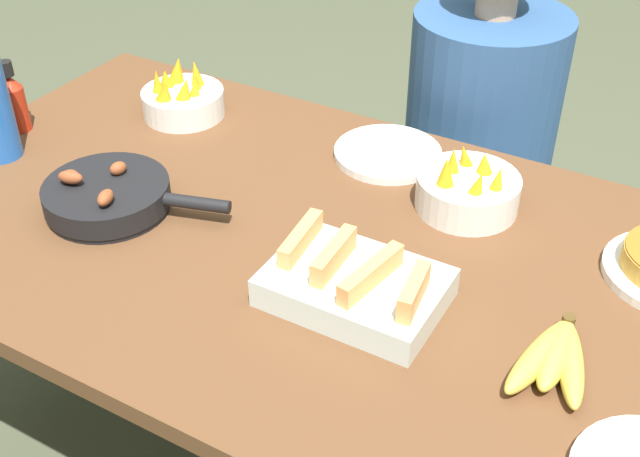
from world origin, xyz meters
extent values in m
cube|color=brown|center=(0.00, 0.00, 0.68)|extent=(1.65, 0.89, 0.03)
cylinder|color=brown|center=(-0.76, 0.39, 0.33)|extent=(0.07, 0.07, 0.67)
ellipsoid|color=gold|center=(0.41, -0.10, 0.72)|extent=(0.07, 0.19, 0.04)
ellipsoid|color=gold|center=(0.43, -0.09, 0.72)|extent=(0.05, 0.16, 0.04)
ellipsoid|color=gold|center=(0.46, -0.09, 0.72)|extent=(0.09, 0.18, 0.04)
cylinder|color=#4C3819|center=(0.43, -0.02, 0.72)|extent=(0.02, 0.02, 0.04)
cube|color=silver|center=(0.12, -0.10, 0.73)|extent=(0.27, 0.19, 0.05)
cube|color=#F29E56|center=(0.01, -0.08, 0.77)|extent=(0.03, 0.13, 0.04)
cube|color=#F29E56|center=(0.08, -0.10, 0.77)|extent=(0.03, 0.12, 0.04)
cube|color=#F29E56|center=(0.15, -0.11, 0.77)|extent=(0.05, 0.14, 0.04)
cube|color=#F29E56|center=(0.22, -0.12, 0.77)|extent=(0.04, 0.11, 0.05)
cylinder|color=black|center=(-0.39, -0.10, 0.71)|extent=(0.22, 0.22, 0.01)
cylinder|color=black|center=(-0.39, -0.10, 0.73)|extent=(0.23, 0.23, 0.04)
cylinder|color=black|center=(-0.22, -0.05, 0.74)|extent=(0.12, 0.06, 0.02)
ellipsoid|color=brown|center=(-0.45, -0.12, 0.77)|extent=(0.04, 0.04, 0.03)
ellipsoid|color=brown|center=(-0.39, -0.06, 0.77)|extent=(0.04, 0.04, 0.03)
ellipsoid|color=brown|center=(-0.34, -0.15, 0.77)|extent=(0.04, 0.05, 0.03)
ellipsoid|color=brown|center=(-0.44, -0.13, 0.77)|extent=(0.05, 0.04, 0.03)
cylinder|color=white|center=(-0.02, 0.32, 0.71)|extent=(0.22, 0.22, 0.02)
cylinder|color=#B2B2B7|center=(-0.01, 0.34, 0.72)|extent=(0.03, 0.11, 0.01)
cube|color=#B2B2B7|center=(0.01, 0.26, 0.72)|extent=(0.03, 0.05, 0.00)
cylinder|color=white|center=(-0.49, 0.26, 0.73)|extent=(0.18, 0.18, 0.06)
cone|color=orange|center=(-0.45, 0.26, 0.77)|extent=(0.03, 0.04, 0.05)
cone|color=orange|center=(-0.46, 0.28, 0.77)|extent=(0.04, 0.04, 0.05)
cone|color=orange|center=(-0.48, 0.30, 0.78)|extent=(0.04, 0.04, 0.06)
cone|color=orange|center=(-0.52, 0.29, 0.78)|extent=(0.06, 0.06, 0.07)
cone|color=orange|center=(-0.53, 0.26, 0.77)|extent=(0.04, 0.04, 0.05)
cone|color=orange|center=(-0.53, 0.23, 0.78)|extent=(0.04, 0.04, 0.06)
cone|color=orange|center=(-0.49, 0.21, 0.78)|extent=(0.05, 0.04, 0.06)
cone|color=orange|center=(-0.46, 0.24, 0.78)|extent=(0.06, 0.06, 0.06)
cylinder|color=white|center=(0.18, 0.23, 0.73)|extent=(0.19, 0.19, 0.06)
cone|color=orange|center=(0.23, 0.22, 0.78)|extent=(0.03, 0.04, 0.05)
cone|color=orange|center=(0.19, 0.26, 0.78)|extent=(0.05, 0.05, 0.05)
cone|color=orange|center=(0.15, 0.26, 0.78)|extent=(0.05, 0.04, 0.05)
cone|color=orange|center=(0.14, 0.23, 0.79)|extent=(0.03, 0.03, 0.05)
cone|color=orange|center=(0.15, 0.18, 0.79)|extent=(0.05, 0.05, 0.06)
cone|color=orange|center=(0.21, 0.19, 0.78)|extent=(0.05, 0.04, 0.05)
cylinder|color=#B72814|center=(-0.75, 0.03, 0.75)|extent=(0.05, 0.05, 0.10)
cone|color=#B72814|center=(-0.75, 0.03, 0.81)|extent=(0.05, 0.05, 0.03)
cylinder|color=black|center=(-0.75, 0.03, 0.84)|extent=(0.03, 0.03, 0.03)
cube|color=black|center=(0.04, 0.69, 0.19)|extent=(0.39, 0.39, 0.37)
cylinder|color=#2D5184|center=(0.04, 0.69, 0.63)|extent=(0.35, 0.35, 0.51)
cylinder|color=tan|center=(0.04, 0.69, 0.91)|extent=(0.09, 0.09, 0.05)
camera|label=1|loc=(0.54, -0.96, 1.53)|focal=45.00mm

